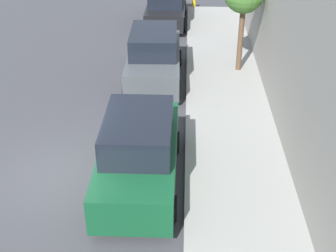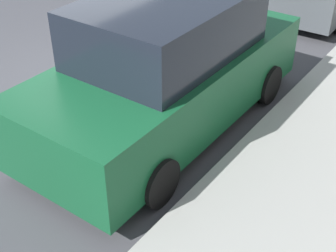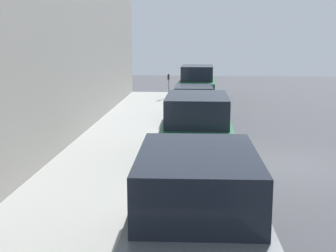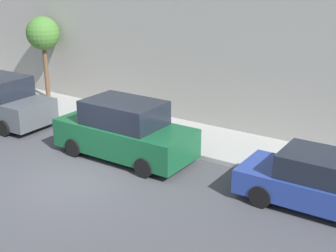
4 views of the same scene
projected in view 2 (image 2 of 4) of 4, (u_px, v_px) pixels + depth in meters
name	position (u px, v px, depth m)	size (l,w,h in m)	color
ground_plane	(69.00, 79.00, 8.41)	(60.00, 60.00, 0.00)	#424247
parked_suv_third	(167.00, 69.00, 6.70)	(2.08, 4.81, 1.98)	#14512D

